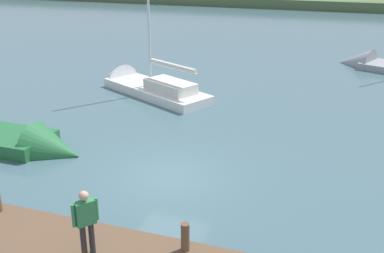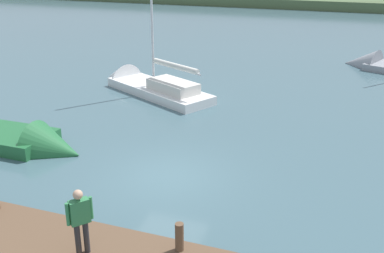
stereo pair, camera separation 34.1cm
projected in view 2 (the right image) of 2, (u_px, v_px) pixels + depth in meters
ground_plane at (167, 176)px, 16.42m from camera, size 200.00×200.00×0.00m
far_shoreline at (320, 7)px, 61.73m from camera, size 180.00×8.00×2.40m
mooring_post_far at (179, 237)px, 11.45m from camera, size 0.22×0.22×0.75m
sailboat_outer_mooring at (143, 86)px, 26.24m from camera, size 8.26×5.67×9.66m
person_on_dock at (80, 217)px, 11.09m from camera, size 0.46×0.54×1.74m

